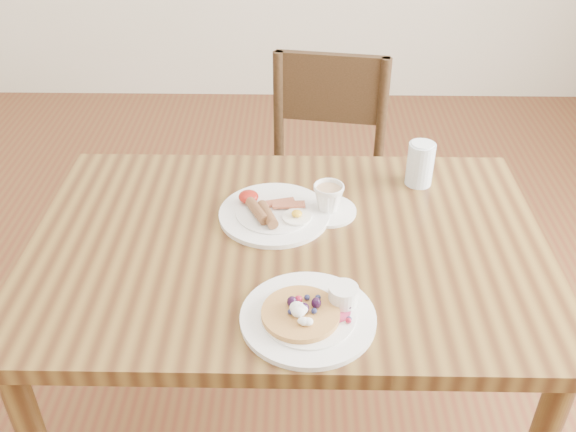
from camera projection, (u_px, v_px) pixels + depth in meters
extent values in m
cube|color=brown|center=(288.00, 248.00, 1.49)|extent=(1.20, 0.80, 0.04)
cylinder|color=brown|center=(465.00, 279.00, 1.98)|extent=(0.06, 0.06, 0.71)
cylinder|color=brown|center=(117.00, 274.00, 2.00)|extent=(0.06, 0.06, 0.71)
cube|color=#3A2515|center=(321.00, 195.00, 2.20)|extent=(0.48, 0.48, 0.04)
cylinder|color=#3A2515|center=(261.00, 275.00, 2.21)|extent=(0.04, 0.04, 0.43)
cylinder|color=#3A2515|center=(365.00, 286.00, 2.16)|extent=(0.04, 0.04, 0.43)
cylinder|color=#3A2515|center=(279.00, 216.00, 2.50)|extent=(0.04, 0.04, 0.43)
cylinder|color=#3A2515|center=(372.00, 225.00, 2.45)|extent=(0.04, 0.04, 0.43)
cylinder|color=#3A2515|center=(382.00, 119.00, 2.20)|extent=(0.04, 0.04, 0.43)
cylinder|color=#3A2515|center=(278.00, 111.00, 2.25)|extent=(0.04, 0.04, 0.43)
cube|color=#3A2515|center=(331.00, 88.00, 2.18)|extent=(0.38, 0.09, 0.24)
cylinder|color=white|center=(308.00, 318.00, 1.27)|extent=(0.27, 0.27, 0.01)
cylinder|color=white|center=(308.00, 315.00, 1.26)|extent=(0.19, 0.19, 0.01)
cylinder|color=#B22D59|center=(333.00, 311.00, 1.27)|extent=(0.07, 0.07, 0.00)
cylinder|color=#C68C47|center=(301.00, 313.00, 1.25)|extent=(0.15, 0.15, 0.01)
ellipsoid|color=white|center=(298.00, 309.00, 1.24)|extent=(0.03, 0.03, 0.02)
ellipsoid|color=white|center=(306.00, 319.00, 1.22)|extent=(0.02, 0.02, 0.01)
cylinder|color=white|center=(343.00, 295.00, 1.28)|extent=(0.06, 0.06, 0.04)
cylinder|color=#591E07|center=(344.00, 289.00, 1.27)|extent=(0.05, 0.05, 0.00)
sphere|color=black|center=(316.00, 303.00, 1.26)|extent=(0.02, 0.02, 0.02)
sphere|color=#1E234C|center=(316.00, 297.00, 1.27)|extent=(0.01, 0.01, 0.01)
sphere|color=#1E234C|center=(306.00, 292.00, 1.29)|extent=(0.01, 0.01, 0.01)
sphere|color=#B21938|center=(299.00, 298.00, 1.27)|extent=(0.02, 0.02, 0.02)
sphere|color=black|center=(291.00, 302.00, 1.26)|extent=(0.02, 0.02, 0.02)
sphere|color=#1E234C|center=(293.00, 313.00, 1.24)|extent=(0.01, 0.01, 0.01)
sphere|color=black|center=(306.00, 310.00, 1.24)|extent=(0.02, 0.02, 0.02)
sphere|color=#1E234C|center=(316.00, 311.00, 1.24)|extent=(0.01, 0.01, 0.01)
sphere|color=#1E234C|center=(343.00, 329.00, 1.22)|extent=(0.01, 0.01, 0.01)
sphere|color=#B21938|center=(350.00, 315.00, 1.25)|extent=(0.01, 0.01, 0.01)
sphere|color=black|center=(345.00, 300.00, 1.28)|extent=(0.02, 0.02, 0.02)
sphere|color=#1E234C|center=(333.00, 291.00, 1.31)|extent=(0.01, 0.01, 0.01)
cylinder|color=white|center=(274.00, 214.00, 1.56)|extent=(0.27, 0.27, 0.01)
cylinder|color=white|center=(274.00, 212.00, 1.56)|extent=(0.19, 0.19, 0.01)
cylinder|color=brown|center=(257.00, 211.00, 1.53)|extent=(0.06, 0.10, 0.03)
cylinder|color=brown|center=(267.00, 214.00, 1.52)|extent=(0.06, 0.10, 0.03)
cube|color=maroon|center=(279.00, 203.00, 1.58)|extent=(0.08, 0.04, 0.01)
cube|color=maroon|center=(289.00, 205.00, 1.56)|extent=(0.08, 0.03, 0.01)
cylinder|color=white|center=(297.00, 217.00, 1.53)|extent=(0.07, 0.07, 0.00)
ellipsoid|color=yellow|center=(297.00, 214.00, 1.52)|extent=(0.03, 0.03, 0.01)
ellipsoid|color=#A5190F|center=(248.00, 197.00, 1.58)|extent=(0.05, 0.05, 0.03)
cylinder|color=white|center=(328.00, 211.00, 1.58)|extent=(0.14, 0.14, 0.01)
imported|color=white|center=(328.00, 198.00, 1.56)|extent=(0.10, 0.10, 0.07)
cylinder|color=tan|center=(329.00, 190.00, 1.54)|extent=(0.07, 0.07, 0.00)
cylinder|color=silver|center=(420.00, 164.00, 1.66)|extent=(0.07, 0.07, 0.12)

